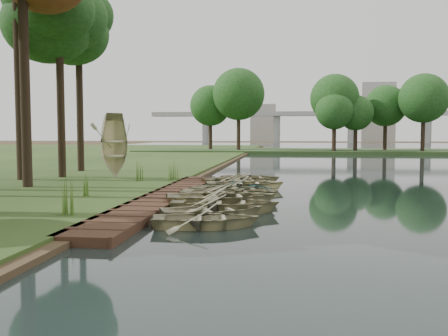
# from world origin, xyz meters

# --- Properties ---
(ground) EXTENTS (300.00, 300.00, 0.00)m
(ground) POSITION_xyz_m (0.00, 0.00, 0.00)
(ground) COLOR #3D2F1D
(boardwalk) EXTENTS (1.60, 16.00, 0.30)m
(boardwalk) POSITION_xyz_m (-1.60, 0.00, 0.15)
(boardwalk) COLOR #352014
(boardwalk) RESTS_ON ground
(peninsula) EXTENTS (50.00, 14.00, 0.45)m
(peninsula) POSITION_xyz_m (8.00, 50.00, 0.23)
(peninsula) COLOR #2D471F
(peninsula) RESTS_ON ground
(far_trees) EXTENTS (45.60, 5.60, 8.80)m
(far_trees) POSITION_xyz_m (4.67, 50.00, 6.43)
(far_trees) COLOR black
(far_trees) RESTS_ON peninsula
(bridge) EXTENTS (95.90, 4.00, 8.60)m
(bridge) POSITION_xyz_m (12.31, 120.00, 7.08)
(bridge) COLOR #A5A5A0
(bridge) RESTS_ON ground
(building_a) EXTENTS (10.00, 8.00, 18.00)m
(building_a) POSITION_xyz_m (30.00, 140.00, 9.00)
(building_a) COLOR #A5A5A0
(building_a) RESTS_ON ground
(building_b) EXTENTS (8.00, 8.00, 12.00)m
(building_b) POSITION_xyz_m (-5.00, 145.00, 6.00)
(building_b) COLOR #A5A5A0
(building_b) RESTS_ON ground
(rowboat_0) EXTENTS (3.39, 2.69, 0.63)m
(rowboat_0) POSITION_xyz_m (0.88, -5.16, 0.37)
(rowboat_0) COLOR #B7B085
(rowboat_0) RESTS_ON water
(rowboat_1) EXTENTS (3.88, 3.41, 0.67)m
(rowboat_1) POSITION_xyz_m (0.89, -3.74, 0.38)
(rowboat_1) COLOR #B7B085
(rowboat_1) RESTS_ON water
(rowboat_2) EXTENTS (3.74, 2.77, 0.75)m
(rowboat_2) POSITION_xyz_m (1.08, -2.48, 0.42)
(rowboat_2) COLOR #B7B085
(rowboat_2) RESTS_ON water
(rowboat_3) EXTENTS (4.56, 3.74, 0.82)m
(rowboat_3) POSITION_xyz_m (0.80, -1.12, 0.46)
(rowboat_3) COLOR #B7B085
(rowboat_3) RESTS_ON water
(rowboat_4) EXTENTS (3.97, 2.96, 0.79)m
(rowboat_4) POSITION_xyz_m (0.89, 0.29, 0.44)
(rowboat_4) COLOR #B7B085
(rowboat_4) RESTS_ON water
(rowboat_5) EXTENTS (4.28, 3.57, 0.76)m
(rowboat_5) POSITION_xyz_m (0.99, 1.40, 0.43)
(rowboat_5) COLOR #B7B085
(rowboat_5) RESTS_ON water
(rowboat_6) EXTENTS (3.81, 3.34, 0.66)m
(rowboat_6) POSITION_xyz_m (1.01, 2.71, 0.38)
(rowboat_6) COLOR #296C72
(rowboat_6) RESTS_ON water
(rowboat_7) EXTENTS (4.09, 3.31, 0.75)m
(rowboat_7) POSITION_xyz_m (1.21, 3.99, 0.42)
(rowboat_7) COLOR #B7B085
(rowboat_7) RESTS_ON water
(rowboat_8) EXTENTS (4.12, 3.44, 0.73)m
(rowboat_8) POSITION_xyz_m (0.75, 5.24, 0.42)
(rowboat_8) COLOR #B7B085
(rowboat_8) RESTS_ON water
(rowboat_9) EXTENTS (3.43, 2.65, 0.66)m
(rowboat_9) POSITION_xyz_m (0.71, 6.68, 0.38)
(rowboat_9) COLOR #B7B085
(rowboat_9) RESTS_ON water
(rowboat_10) EXTENTS (3.18, 2.29, 0.65)m
(rowboat_10) POSITION_xyz_m (1.14, 7.85, 0.38)
(rowboat_10) COLOR #B7B085
(rowboat_10) RESTS_ON water
(stored_rowboat) EXTENTS (4.22, 4.00, 0.71)m
(stored_rowboat) POSITION_xyz_m (-5.91, 6.36, 0.66)
(stored_rowboat) COLOR #B7B085
(stored_rowboat) RESTS_ON bank
(tree_4) EXTENTS (4.61, 4.61, 10.45)m
(tree_4) POSITION_xyz_m (-9.03, 6.89, 8.72)
(tree_4) COLOR black
(tree_4) RESTS_ON bank
(tree_6) EXTENTS (4.57, 4.57, 10.97)m
(tree_6) POSITION_xyz_m (-9.87, 11.31, 9.24)
(tree_6) COLOR black
(tree_6) RESTS_ON bank
(reeds_0) EXTENTS (0.60, 0.60, 1.10)m
(reeds_0) POSITION_xyz_m (-3.19, -5.11, 0.85)
(reeds_0) COLOR #3F661E
(reeds_0) RESTS_ON bank
(reeds_1) EXTENTS (0.60, 0.60, 0.89)m
(reeds_1) POSITION_xyz_m (-4.47, -0.85, 0.74)
(reeds_1) COLOR #3F661E
(reeds_1) RESTS_ON bank
(reeds_2) EXTENTS (0.60, 0.60, 0.92)m
(reeds_2) POSITION_xyz_m (-4.14, 5.17, 0.76)
(reeds_2) COLOR #3F661E
(reeds_2) RESTS_ON bank
(reeds_3) EXTENTS (0.60, 0.60, 1.05)m
(reeds_3) POSITION_xyz_m (-2.60, 6.00, 0.82)
(reeds_3) COLOR #3F661E
(reeds_3) RESTS_ON bank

